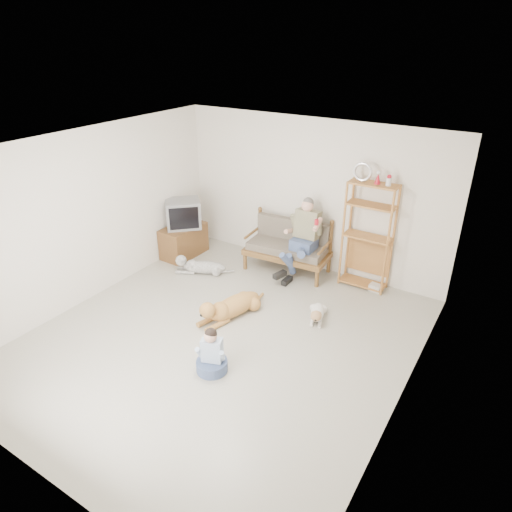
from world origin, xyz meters
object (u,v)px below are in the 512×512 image
Objects in this scene: loveseat at (289,245)px; etagere at (368,235)px; tv_stand at (183,241)px; golden_retriever at (229,307)px.

etagere is (1.37, 0.15, 0.45)m from loveseat.
etagere reaches higher than loveseat.
loveseat is 1.70× the size of tv_stand.
loveseat is at bearing 104.22° from golden_retriever.
etagere reaches higher than golden_retriever.
etagere is at bearing 1.74° from loveseat.
tv_stand is at bearing -168.06° from etagere.
golden_retriever is (-1.38, -2.02, -0.77)m from etagere.
tv_stand is (-2.01, -0.56, -0.19)m from loveseat.
etagere is at bearing 13.71° from tv_stand.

